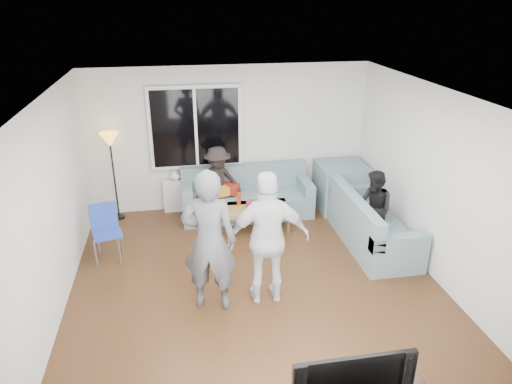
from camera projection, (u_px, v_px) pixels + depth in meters
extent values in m
cube|color=#56351C|center=(256.00, 287.00, 6.45)|extent=(5.00, 5.50, 0.04)
cube|color=white|center=(257.00, 96.00, 5.42)|extent=(5.00, 5.50, 0.04)
cube|color=silver|center=(230.00, 138.00, 8.44)|extent=(5.00, 0.04, 2.60)
cube|color=silver|center=(323.00, 352.00, 3.42)|extent=(5.00, 0.04, 2.60)
cube|color=silver|center=(47.00, 215.00, 5.53)|extent=(0.04, 5.50, 2.60)
cube|color=silver|center=(440.00, 187.00, 6.34)|extent=(0.04, 5.50, 2.60)
cube|color=white|center=(196.00, 128.00, 8.18)|extent=(1.62, 0.06, 1.47)
cube|color=black|center=(196.00, 128.00, 8.14)|extent=(1.50, 0.02, 1.35)
cube|color=white|center=(196.00, 128.00, 8.13)|extent=(0.05, 0.03, 1.35)
cube|color=silver|center=(199.00, 194.00, 8.63)|extent=(1.30, 0.12, 0.62)
imported|color=#2F6528|center=(217.00, 169.00, 8.47)|extent=(0.19, 0.16, 0.33)
imported|color=silver|center=(175.00, 175.00, 8.37)|extent=(0.18, 0.18, 0.19)
cube|color=slate|center=(341.00, 186.00, 8.65)|extent=(0.85, 0.85, 0.85)
cube|color=gold|center=(216.00, 191.00, 8.23)|extent=(0.46, 0.42, 0.14)
cube|color=maroon|center=(228.00, 188.00, 8.34)|extent=(0.45, 0.42, 0.13)
cube|color=#A78A50|center=(257.00, 218.00, 7.95)|extent=(1.10, 0.60, 0.40)
cylinder|color=maroon|center=(251.00, 205.00, 7.73)|extent=(0.17, 0.17, 0.17)
imported|color=#505055|center=(209.00, 241.00, 5.70)|extent=(0.77, 0.60, 1.86)
imported|color=silver|center=(268.00, 239.00, 5.84)|extent=(1.06, 0.48, 1.78)
imported|color=black|center=(374.00, 209.00, 7.30)|extent=(0.61, 0.70, 1.22)
imported|color=black|center=(218.00, 182.00, 8.23)|extent=(0.94, 0.71, 1.30)
imported|color=black|center=(349.00, 377.00, 3.94)|extent=(1.04, 0.14, 0.60)
cylinder|color=#1C9A1C|center=(254.00, 205.00, 7.66)|extent=(0.08, 0.08, 0.24)
cylinder|color=black|center=(276.00, 198.00, 7.97)|extent=(0.07, 0.07, 0.20)
cylinder|color=#B8360A|center=(239.00, 199.00, 7.91)|extent=(0.07, 0.07, 0.22)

